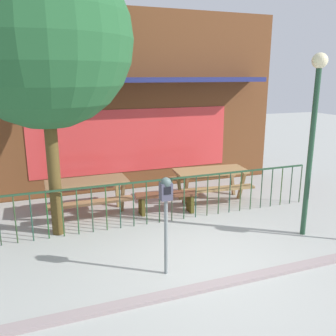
{
  "coord_description": "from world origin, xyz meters",
  "views": [
    {
      "loc": [
        -2.48,
        -4.96,
        3.07
      ],
      "look_at": [
        0.2,
        2.27,
        1.08
      ],
      "focal_mm": 38.58,
      "sensor_mm": 36.0,
      "label": 1
    }
  ],
  "objects_px": {
    "street_tree": "(43,39)",
    "street_lamp": "(314,118)",
    "picnic_table_left": "(87,188)",
    "parking_meter_far": "(166,200)",
    "picnic_table_right": "(210,176)",
    "patio_bench": "(166,198)"
  },
  "relations": [
    {
      "from": "picnic_table_right",
      "to": "street_lamp",
      "type": "height_order",
      "value": "street_lamp"
    },
    {
      "from": "parking_meter_far",
      "to": "picnic_table_right",
      "type": "bearing_deg",
      "value": 52.63
    },
    {
      "from": "picnic_table_left",
      "to": "patio_bench",
      "type": "distance_m",
      "value": 1.8
    },
    {
      "from": "street_tree",
      "to": "street_lamp",
      "type": "distance_m",
      "value": 5.07
    },
    {
      "from": "patio_bench",
      "to": "parking_meter_far",
      "type": "bearing_deg",
      "value": -110.13
    },
    {
      "from": "parking_meter_far",
      "to": "street_lamp",
      "type": "relative_size",
      "value": 0.46
    },
    {
      "from": "picnic_table_left",
      "to": "picnic_table_right",
      "type": "bearing_deg",
      "value": -1.7
    },
    {
      "from": "picnic_table_right",
      "to": "street_lamp",
      "type": "distance_m",
      "value": 3.15
    },
    {
      "from": "parking_meter_far",
      "to": "street_lamp",
      "type": "bearing_deg",
      "value": 8.23
    },
    {
      "from": "patio_bench",
      "to": "street_lamp",
      "type": "xyz_separation_m",
      "value": [
        2.17,
        -2.0,
        1.95
      ]
    },
    {
      "from": "picnic_table_left",
      "to": "parking_meter_far",
      "type": "relative_size",
      "value": 1.13
    },
    {
      "from": "picnic_table_right",
      "to": "parking_meter_far",
      "type": "bearing_deg",
      "value": -127.37
    },
    {
      "from": "picnic_table_left",
      "to": "picnic_table_right",
      "type": "distance_m",
      "value": 3.05
    },
    {
      "from": "picnic_table_left",
      "to": "street_tree",
      "type": "distance_m",
      "value": 3.28
    },
    {
      "from": "patio_bench",
      "to": "street_lamp",
      "type": "bearing_deg",
      "value": -42.77
    },
    {
      "from": "picnic_table_left",
      "to": "parking_meter_far",
      "type": "height_order",
      "value": "parking_meter_far"
    },
    {
      "from": "picnic_table_right",
      "to": "parking_meter_far",
      "type": "height_order",
      "value": "parking_meter_far"
    },
    {
      "from": "picnic_table_left",
      "to": "street_tree",
      "type": "xyz_separation_m",
      "value": [
        -0.72,
        -0.9,
        3.07
      ]
    },
    {
      "from": "street_tree",
      "to": "street_lamp",
      "type": "relative_size",
      "value": 1.52
    },
    {
      "from": "picnic_table_right",
      "to": "patio_bench",
      "type": "bearing_deg",
      "value": -158.82
    },
    {
      "from": "patio_bench",
      "to": "street_tree",
      "type": "height_order",
      "value": "street_tree"
    },
    {
      "from": "patio_bench",
      "to": "parking_meter_far",
      "type": "relative_size",
      "value": 0.9
    }
  ]
}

